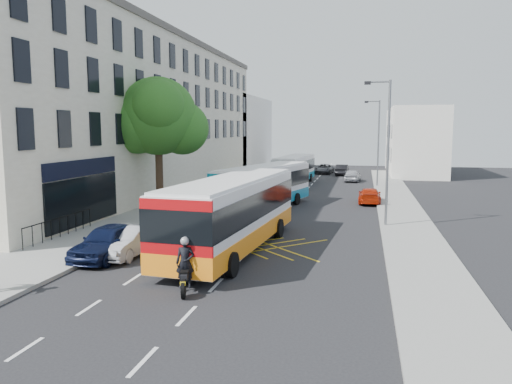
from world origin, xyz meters
The scene contains 20 objects.
ground centered at (0.00, 0.00, 0.00)m, with size 120.00×120.00×0.00m, color black.
pavement_left centered at (-8.50, 15.00, 0.07)m, with size 5.00×70.00×0.15m, color gray.
pavement_right centered at (7.50, 15.00, 0.07)m, with size 3.00×70.00×0.15m, color gray.
terrace_main centered at (-14.00, 24.49, 6.76)m, with size 8.30×45.00×13.50m.
terrace_far centered at (-14.00, 55.00, 5.00)m, with size 8.00×20.00×10.00m, color silver.
building_right centered at (11.00, 48.00, 4.00)m, with size 6.00×18.00×8.00m, color silver.
street_tree centered at (-8.51, 14.97, 6.29)m, with size 6.30×5.70×8.80m.
lamp_near centered at (6.20, 12.00, 4.62)m, with size 1.45×0.15×8.00m.
lamp_far centered at (6.20, 32.00, 4.62)m, with size 1.45×0.15×8.00m.
railings centered at (-9.70, 5.30, 0.72)m, with size 0.08×5.60×1.14m, color black, non-canonical shape.
bus_near centered at (-0.72, 5.06, 1.74)m, with size 3.67×11.96×3.31m.
bus_mid centered at (-1.62, 16.75, 1.59)m, with size 5.05×11.00×3.01m.
bus_far centered at (-1.76, 32.91, 1.49)m, with size 3.05×10.19×2.82m.
motorbike centered at (-0.82, -0.88, 0.90)m, with size 0.81×2.11×1.91m.
parked_car_blue centered at (-5.60, 2.61, 0.73)m, with size 1.72×4.27×1.45m, color black.
parked_car_silver centered at (-4.90, 3.14, 0.64)m, with size 1.36×3.91×1.29m, color #A3A4AA.
red_hatchback centered at (5.50, 21.18, 0.58)m, with size 1.62×3.99×1.16m, color #B92307.
distant_car_grey centered at (0.22, 45.41, 0.58)m, with size 1.93×4.19×1.16m, color #43454C.
distant_car_silver centered at (3.89, 36.68, 0.64)m, with size 1.52×3.78×1.29m, color #A0A1A7.
distant_car_dark centered at (2.50, 43.71, 0.64)m, with size 1.36×3.90×1.29m, color black.
Camera 1 is at (5.02, -16.45, 5.52)m, focal length 35.00 mm.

